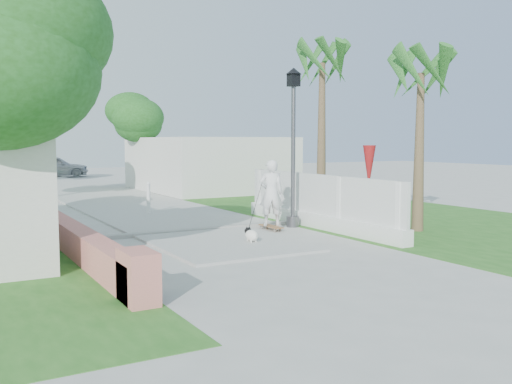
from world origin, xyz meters
TOP-DOWN VIEW (x-y plane):
  - ground at (0.00, 0.00)m, footprint 90.00×90.00m
  - path_strip at (0.00, 20.00)m, footprint 3.20×36.00m
  - curb at (0.00, 6.00)m, footprint 6.50×0.25m
  - grass_right at (7.00, 8.00)m, footprint 8.00×20.00m
  - pink_wall at (-3.30, 3.55)m, footprint 0.45×8.20m
  - lattice_fence at (3.40, 5.00)m, footprint 0.35×7.00m
  - building_right at (6.00, 18.00)m, footprint 6.00×8.00m
  - street_lamp at (2.90, 5.50)m, footprint 0.44×0.44m
  - bollard at (0.20, 10.00)m, footprint 0.14×0.14m
  - patio_umbrella at (4.80, 4.50)m, footprint 0.36×0.36m
  - tree_left_near at (-4.48, 2.98)m, footprint 3.60×3.60m
  - tree_path_left at (-2.98, 15.98)m, footprint 3.40×3.40m
  - tree_path_right at (3.22, 19.98)m, footprint 3.00×3.00m
  - palm_far at (4.60, 6.50)m, footprint 1.80×1.80m
  - palm_near at (5.40, 3.20)m, footprint 1.80×1.80m
  - skateboarder at (1.38, 4.78)m, footprint 1.89×1.89m
  - dog at (0.57, 3.72)m, footprint 0.28×0.57m
  - parked_car at (1.20, 32.10)m, footprint 4.53×2.57m

SIDE VIEW (x-z plane):
  - ground at x=0.00m, z-range 0.00..0.00m
  - grass_right at x=7.00m, z-range 0.00..0.01m
  - path_strip at x=0.00m, z-range 0.00..0.06m
  - curb at x=0.00m, z-range 0.00..0.10m
  - dog at x=0.57m, z-range 0.02..0.41m
  - pink_wall at x=-3.30m, z-range -0.09..0.71m
  - lattice_fence at x=3.40m, z-range -0.21..1.29m
  - bollard at x=0.20m, z-range 0.04..1.13m
  - parked_car at x=1.20m, z-range 0.00..1.45m
  - skateboarder at x=1.38m, z-range -0.13..1.78m
  - building_right at x=6.00m, z-range 0.00..2.60m
  - patio_umbrella at x=4.80m, z-range 0.54..2.84m
  - street_lamp at x=2.90m, z-range 0.21..4.65m
  - tree_path_right at x=3.22m, z-range 1.10..5.89m
  - tree_path_left at x=-2.98m, z-range 1.21..6.43m
  - tree_left_near at x=-4.48m, z-range 1.18..6.46m
  - palm_near at x=5.40m, z-range 1.60..6.30m
  - palm_far at x=4.60m, z-range 1.83..7.13m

